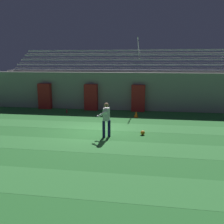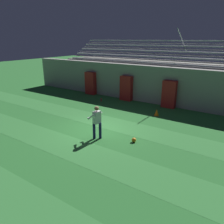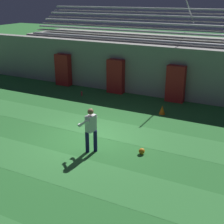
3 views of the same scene
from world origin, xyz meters
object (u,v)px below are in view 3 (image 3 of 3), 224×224
padding_pillar_far_left (63,70)px  traffic_cone (162,110)px  padding_pillar_gate_left (116,76)px  soccer_ball (142,151)px  water_bottle (82,94)px  goalkeeper (91,127)px  padding_pillar_gate_right (176,84)px

padding_pillar_far_left → traffic_cone: size_ratio=4.62×
padding_pillar_far_left → traffic_cone: (7.20, -2.12, -0.76)m
padding_pillar_gate_left → soccer_ball: bearing=-56.5°
padding_pillar_gate_left → water_bottle: (-1.45, -1.40, -0.85)m
padding_pillar_far_left → goalkeeper: size_ratio=1.16×
goalkeeper → water_bottle: 6.84m
padding_pillar_gate_right → goalkeeper: size_ratio=1.16×
padding_pillar_gate_left → goalkeeper: padding_pillar_gate_left is taller
padding_pillar_gate_left → goalkeeper: 7.37m
goalkeeper → soccer_ball: size_ratio=7.59×
water_bottle → traffic_cone: bearing=-8.2°
padding_pillar_far_left → water_bottle: (2.21, -1.40, -0.85)m
padding_pillar_gate_left → soccer_ball: (4.17, -6.30, -0.86)m
padding_pillar_gate_right → traffic_cone: bearing=-89.7°
soccer_ball → water_bottle: bearing=138.9°
goalkeeper → padding_pillar_gate_left: bearing=109.4°
traffic_cone → water_bottle: bearing=171.8°
padding_pillar_gate_left → padding_pillar_gate_right: bearing=0.0°
padding_pillar_gate_right → padding_pillar_far_left: same height
padding_pillar_far_left → goalkeeper: 9.26m
padding_pillar_far_left → soccer_ball: 10.09m
goalkeeper → soccer_ball: (1.72, 0.65, -0.84)m
padding_pillar_gate_right → goalkeeper: (-1.08, -6.96, -0.02)m
padding_pillar_gate_left → padding_pillar_gate_right: same height
padding_pillar_far_left → padding_pillar_gate_left: bearing=0.0°
goalkeeper → padding_pillar_far_left: bearing=131.3°
padding_pillar_gate_right → padding_pillar_far_left: 7.19m
padding_pillar_far_left → goalkeeper: (6.11, -6.96, -0.02)m
padding_pillar_gate_right → water_bottle: padding_pillar_gate_right is taller
traffic_cone → water_bottle: 5.04m
soccer_ball → padding_pillar_far_left: bearing=141.2°
padding_pillar_far_left → soccer_ball: (7.83, -6.30, -0.86)m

